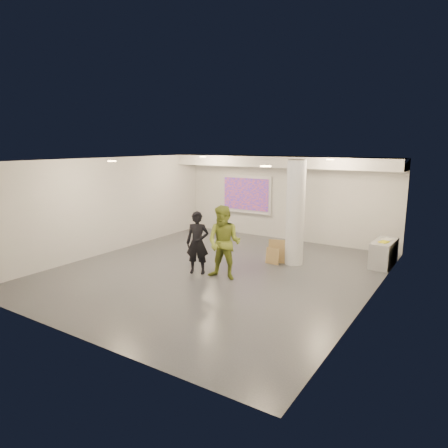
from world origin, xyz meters
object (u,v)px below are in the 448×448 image
Objects in this scene: column at (295,213)px; woman at (198,243)px; projection_screen at (246,195)px; man at (224,243)px; credenza at (384,253)px.

column is 2.93m from woman.
man is (2.10, -4.83, -0.58)m from projection_screen.
projection_screen reaches higher than man.
credenza is at bearing -15.30° from projection_screen.
projection_screen is at bearing 81.98° from woman.
column reaches higher than man.
column is 2.39× the size of credenza.
credenza is (5.32, -1.46, -1.16)m from projection_screen.
man is (-3.22, -3.37, 0.58)m from credenza.
man is (0.84, 0.00, 0.11)m from woman.
man is at bearing -66.48° from projection_screen.
projection_screen is 5.04m from woman.
column is at bearing 57.22° from man.
woman is at bearing -75.34° from projection_screen.
column reaches higher than credenza.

